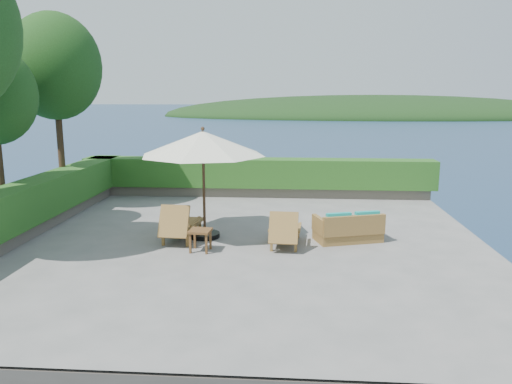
# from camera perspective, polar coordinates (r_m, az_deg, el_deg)

# --- Properties ---
(ground) EXTENTS (12.00, 12.00, 0.00)m
(ground) POSITION_cam_1_polar(r_m,az_deg,el_deg) (12.46, -1.65, -5.65)
(ground) COLOR gray
(ground) RESTS_ON ground
(foundation) EXTENTS (12.00, 12.00, 3.00)m
(foundation) POSITION_cam_1_polar(r_m,az_deg,el_deg) (13.00, -1.61, -12.22)
(foundation) COLOR #544B42
(foundation) RESTS_ON ocean
(ocean) EXTENTS (600.00, 600.00, 0.00)m
(ocean) POSITION_cam_1_polar(r_m,az_deg,el_deg) (13.64, -1.58, -17.82)
(ocean) COLOR #192A4E
(ocean) RESTS_ON ground
(offshore_island) EXTENTS (126.00, 57.60, 12.60)m
(offshore_island) POSITION_cam_1_polar(r_m,az_deg,el_deg) (153.86, 13.20, 8.43)
(offshore_island) COLOR black
(offshore_island) RESTS_ON ocean
(planter_wall_far) EXTENTS (12.00, 0.60, 0.36)m
(planter_wall_far) POSITION_cam_1_polar(r_m,az_deg,el_deg) (17.84, 0.16, 0.10)
(planter_wall_far) COLOR #696054
(planter_wall_far) RESTS_ON ground
(planter_wall_left) EXTENTS (0.60, 12.00, 0.36)m
(planter_wall_left) POSITION_cam_1_polar(r_m,az_deg,el_deg) (14.11, -24.97, -3.96)
(planter_wall_left) COLOR #696054
(planter_wall_left) RESTS_ON ground
(hedge_far) EXTENTS (12.40, 0.90, 1.00)m
(hedge_far) POSITION_cam_1_polar(r_m,az_deg,el_deg) (17.72, 0.16, 2.22)
(hedge_far) COLOR #164413
(hedge_far) RESTS_ON planter_wall_far
(hedge_left) EXTENTS (0.90, 12.40, 1.00)m
(hedge_left) POSITION_cam_1_polar(r_m,az_deg,el_deg) (13.96, -25.20, -1.30)
(hedge_left) COLOR #164413
(hedge_left) RESTS_ON planter_wall_left
(tree_far) EXTENTS (2.80, 2.80, 6.03)m
(tree_far) POSITION_cam_1_polar(r_m,az_deg,el_deg) (16.73, -22.03, 13.11)
(tree_far) COLOR #3D2817
(tree_far) RESTS_ON ground
(patio_umbrella) EXTENTS (3.56, 3.56, 2.82)m
(patio_umbrella) POSITION_cam_1_polar(r_m,az_deg,el_deg) (12.42, -6.08, 5.44)
(patio_umbrella) COLOR black
(patio_umbrella) RESTS_ON ground
(lounge_left) EXTENTS (0.84, 1.76, 1.00)m
(lounge_left) POSITION_cam_1_polar(r_m,az_deg,el_deg) (12.59, -8.64, -3.64)
(lounge_left) COLOR olive
(lounge_left) RESTS_ON ground
(lounge_right) EXTENTS (0.80, 1.66, 0.94)m
(lounge_right) POSITION_cam_1_polar(r_m,az_deg,el_deg) (12.02, 3.34, -4.37)
(lounge_right) COLOR olive
(lounge_right) RESTS_ON ground
(side_table) EXTENTS (0.53, 0.53, 0.52)m
(side_table) POSITION_cam_1_polar(r_m,az_deg,el_deg) (11.65, -6.39, -4.74)
(side_table) COLOR brown
(side_table) RESTS_ON ground
(wicker_loveseat) EXTENTS (1.79, 1.27, 0.80)m
(wicker_loveseat) POSITION_cam_1_polar(r_m,az_deg,el_deg) (12.61, 10.54, -4.19)
(wicker_loveseat) COLOR olive
(wicker_loveseat) RESTS_ON ground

